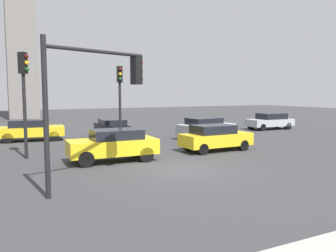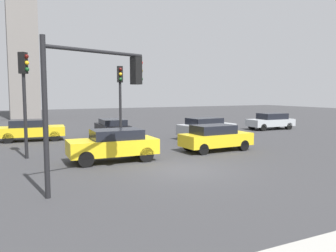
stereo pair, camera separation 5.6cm
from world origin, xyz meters
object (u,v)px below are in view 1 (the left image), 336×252
Objects in this scene: traffic_light_0 at (120,89)px; car_6 at (215,137)px; traffic_light_2 at (97,84)px; car_7 at (112,127)px; car_5 at (31,130)px; car_4 at (114,144)px; car_2 at (206,128)px; car_3 at (270,121)px; traffic_light_1 at (24,85)px.

traffic_light_0 is 1.21× the size of car_6.
car_6 is at bearing 8.74° from traffic_light_2.
car_7 is (0.44, 3.22, -2.67)m from traffic_light_0.
car_4 is at bearing -66.53° from car_5.
car_2 is at bearing 89.75° from traffic_light_0.
car_6 is 0.98× the size of car_7.
car_3 is 12.59m from car_6.
traffic_light_0 is 9.96m from traffic_light_2.
car_6 is (8.64, -8.68, 0.00)m from car_5.
car_3 reaches higher than car_7.
car_5 is at bearing 151.41° from car_2.
car_5 is 12.25m from car_6.
traffic_light_1 is at bearing 164.86° from car_6.
traffic_light_2 reaches higher than car_2.
traffic_light_1 is 6.61m from traffic_light_2.
traffic_light_2 is 13.05m from car_2.
traffic_light_1 is 7.07m from car_5.
traffic_light_2 is 13.41m from car_7.
traffic_light_0 is at bearing -30.15° from car_5.
car_2 is 6.72m from car_7.
car_3 is (19.85, 4.73, -2.80)m from traffic_light_1.
car_3 is 19.20m from car_5.
car_7 is (4.32, 12.40, -2.74)m from traffic_light_2.
car_7 is (5.40, -0.41, -0.05)m from car_5.
traffic_light_1 is 1.27× the size of car_6.
traffic_light_1 is (-5.68, -2.82, 0.17)m from traffic_light_0.
traffic_light_1 is 1.19× the size of car_5.
car_3 is 17.86m from car_4.
car_5 is 1.04× the size of car_7.
traffic_light_0 reaches higher than car_2.
traffic_light_0 is at bearing 63.66° from traffic_light_1.
car_5 is at bearing -70.32° from car_4.
car_2 is (11.49, 1.99, -2.75)m from traffic_light_1.
car_4 reaches higher than car_7.
car_6 is at bearing -154.99° from car_7.
car_3 is 13.79m from car_7.
car_4 reaches higher than car_3.
car_4 is at bearing 1.67° from traffic_light_1.
car_2 is at bearing 20.75° from car_3.
car_2 reaches higher than car_7.
car_6 is (-10.48, -6.96, 0.01)m from car_3.
traffic_light_1 is at bearing 16.00° from car_3.
traffic_light_2 reaches higher than car_3.
car_3 is at bearing 11.70° from traffic_light_2.
traffic_light_1 is at bearing -176.24° from car_2.
car_7 is at bearing 136.85° from car_2.
traffic_light_0 is 1.18× the size of car_7.
car_6 is at bearing 44.00° from traffic_light_0.
car_4 is (-16.31, -7.27, 0.06)m from car_3.
car_6 is at bearing 36.19° from car_3.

